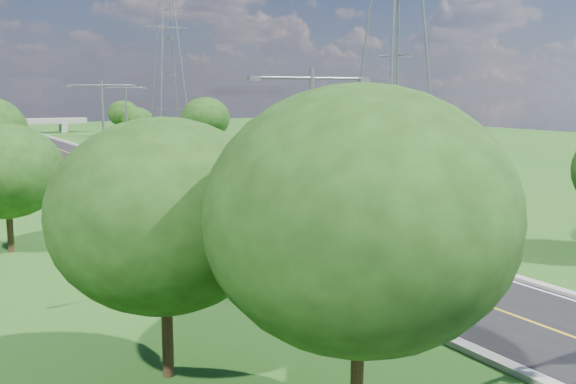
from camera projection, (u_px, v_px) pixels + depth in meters
name	position (u px, v px, depth m)	size (l,w,h in m)	color
ground	(124.00, 173.00, 71.83)	(260.00, 260.00, 0.00)	#1E4E15
road	(109.00, 168.00, 76.92)	(8.00, 150.00, 0.06)	black
curb_left	(73.00, 169.00, 74.76)	(0.50, 150.00, 0.22)	gray
curb_right	(143.00, 165.00, 79.06)	(0.50, 150.00, 0.22)	gray
speed_limit_sign	(257.00, 179.00, 55.53)	(0.55, 0.09, 2.40)	slate
overpass	(15.00, 123.00, 139.36)	(30.00, 3.00, 3.20)	gray
streetlight_near_left	(311.00, 166.00, 27.14)	(5.90, 0.25, 10.00)	slate
streetlight_mid_left	(103.00, 128.00, 55.15)	(5.90, 0.25, 10.00)	slate
streetlight_far_right	(127.00, 114.00, 89.22)	(5.90, 0.25, 10.00)	slate
power_tower_near	(395.00, 41.00, 63.82)	(9.00, 6.40, 28.00)	slate
power_tower_far	(168.00, 67.00, 129.49)	(9.00, 6.40, 28.00)	slate
tree_la	(164.00, 215.00, 19.80)	(7.14, 7.14, 8.30)	black
tree_lb	(6.00, 171.00, 35.86)	(6.30, 6.30, 7.33)	black
tree_lf	(360.00, 218.00, 16.13)	(7.98, 7.98, 9.28)	black
tree_rb	(415.00, 141.00, 53.70)	(6.72, 6.72, 7.82)	black
tree_rc	(275.00, 134.00, 71.96)	(5.88, 5.88, 6.84)	black
tree_rd	(205.00, 118.00, 93.19)	(7.14, 7.14, 8.30)	black
tree_re	(138.00, 121.00, 112.49)	(5.46, 5.46, 6.35)	black
tree_rf	(124.00, 114.00, 131.14)	(6.30, 6.30, 7.33)	black
bus_outbound	(183.00, 176.00, 59.24)	(2.22, 9.49, 2.64)	silver
bus_inbound	(107.00, 158.00, 74.35)	(2.27, 9.71, 2.70)	silver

